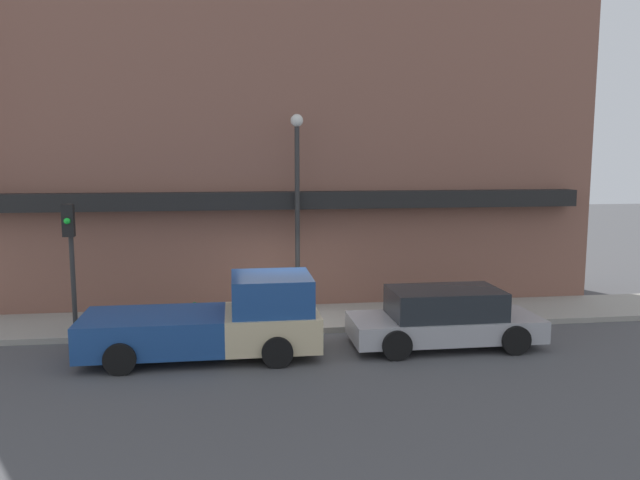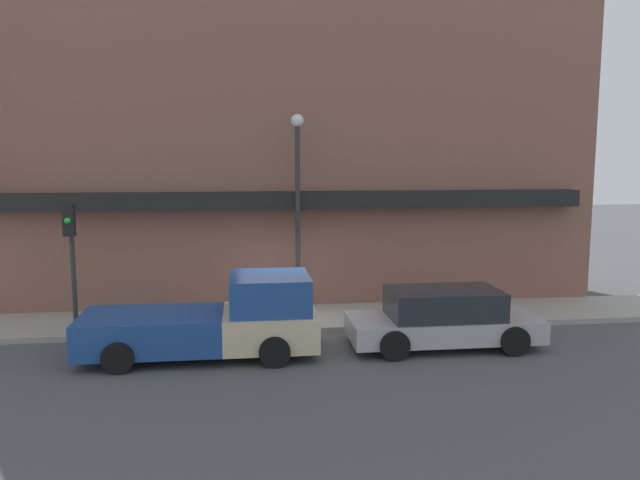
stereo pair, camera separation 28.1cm
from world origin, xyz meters
TOP-DOWN VIEW (x-y plane):
  - ground_plane at (0.00, 0.00)m, footprint 80.00×80.00m
  - sidewalk at (0.00, 1.32)m, footprint 36.00×2.64m
  - building at (-0.01, 4.12)m, footprint 19.80×3.80m
  - pickup_truck at (-1.75, -1.46)m, footprint 5.44×2.27m
  - parked_car at (3.74, -1.46)m, footprint 4.65×2.03m
  - fire_hydrant at (-2.44, 0.88)m, footprint 0.17×0.17m
  - street_lamp at (0.45, 1.83)m, footprint 0.36×0.36m
  - traffic_light at (-5.41, 0.28)m, footprint 0.28×0.42m

SIDE VIEW (x-z plane):
  - ground_plane at x=0.00m, z-range 0.00..0.00m
  - sidewalk at x=0.00m, z-range 0.00..0.15m
  - fire_hydrant at x=-2.44m, z-range 0.15..0.75m
  - parked_car at x=3.74m, z-range -0.01..1.42m
  - pickup_truck at x=-1.75m, z-range -0.12..1.77m
  - traffic_light at x=-5.41m, z-range 0.79..4.11m
  - street_lamp at x=0.45m, z-range 0.85..6.52m
  - building at x=-0.01m, z-range -0.02..10.67m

